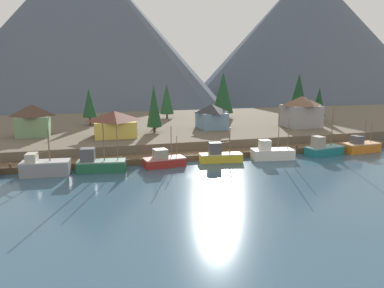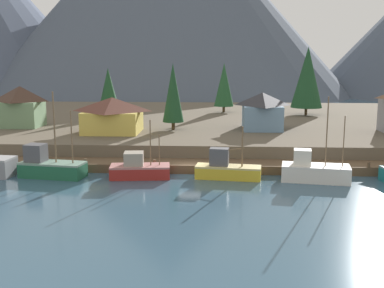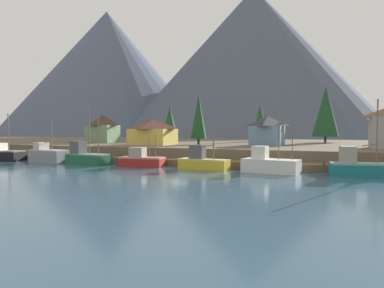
% 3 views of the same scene
% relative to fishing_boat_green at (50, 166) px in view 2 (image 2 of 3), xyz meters
% --- Properties ---
extents(ground_plane, '(400.00, 400.00, 1.00)m').
position_rel_fishing_boat_green_xyz_m(ground_plane, '(15.40, 22.00, -1.71)').
color(ground_plane, '#335166').
extents(dock, '(80.00, 4.00, 1.60)m').
position_rel_fishing_boat_green_xyz_m(dock, '(15.40, 3.99, -0.70)').
color(dock, brown).
rests_on(dock, ground_plane).
extents(shoreline_bank, '(400.00, 56.00, 2.50)m').
position_rel_fishing_boat_green_xyz_m(shoreline_bank, '(15.40, 34.00, 0.04)').
color(shoreline_bank, brown).
rests_on(shoreline_bank, ground_plane).
extents(fishing_boat_green, '(7.44, 3.81, 9.47)m').
position_rel_fishing_boat_green_xyz_m(fishing_boat_green, '(0.00, 0.00, 0.00)').
color(fishing_boat_green, '#1E5B3D').
rests_on(fishing_boat_green, ground_plane).
extents(fishing_boat_red, '(6.75, 3.43, 6.42)m').
position_rel_fishing_boat_green_xyz_m(fishing_boat_red, '(9.93, 0.13, -0.21)').
color(fishing_boat_red, maroon).
rests_on(fishing_boat_red, ground_plane).
extents(fishing_boat_yellow, '(7.32, 3.09, 5.79)m').
position_rel_fishing_boat_green_xyz_m(fishing_boat_yellow, '(19.56, 0.36, -0.17)').
color(fishing_boat_yellow, gold).
rests_on(fishing_boat_yellow, ground_plane).
extents(fishing_boat_white, '(7.49, 4.12, 9.08)m').
position_rel_fishing_boat_green_xyz_m(fishing_boat_white, '(28.90, -0.20, -0.12)').
color(fishing_boat_white, silver).
rests_on(fishing_boat_white, ground_plane).
extents(house_blue, '(5.86, 7.15, 5.45)m').
position_rel_fishing_boat_green_xyz_m(house_blue, '(25.13, 20.27, 4.08)').
color(house_blue, '#6689A8').
rests_on(house_blue, shoreline_bank).
extents(house_green, '(6.32, 5.44, 6.24)m').
position_rel_fishing_boat_green_xyz_m(house_green, '(-11.60, 20.78, 4.49)').
color(house_green, '#6B8E66').
rests_on(house_green, shoreline_bank).
extents(house_yellow, '(8.12, 7.22, 5.01)m').
position_rel_fishing_boat_green_xyz_m(house_yellow, '(3.64, 15.89, 3.86)').
color(house_yellow, gold).
rests_on(house_yellow, shoreline_bank).
extents(conifer_near_right, '(5.73, 5.73, 12.46)m').
position_rel_fishing_boat_green_xyz_m(conifer_near_right, '(34.88, 38.41, 8.21)').
color(conifer_near_right, '#4C3823').
rests_on(conifer_near_right, shoreline_bank).
extents(conifer_mid_left, '(3.35, 3.35, 8.70)m').
position_rel_fishing_boat_green_xyz_m(conifer_mid_left, '(-0.79, 33.23, 6.61)').
color(conifer_mid_left, '#4C3823').
rests_on(conifer_mid_left, shoreline_bank).
extents(conifer_mid_right, '(3.79, 3.79, 9.44)m').
position_rel_fishing_boat_green_xyz_m(conifer_mid_right, '(19.73, 41.78, 6.61)').
color(conifer_mid_right, '#4C3823').
rests_on(conifer_mid_right, shoreline_bank).
extents(conifer_back_right, '(3.13, 3.13, 9.75)m').
position_rel_fishing_boat_green_xyz_m(conifer_back_right, '(12.00, 19.02, 6.74)').
color(conifer_back_right, '#4C3823').
rests_on(conifer_back_right, shoreline_bank).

